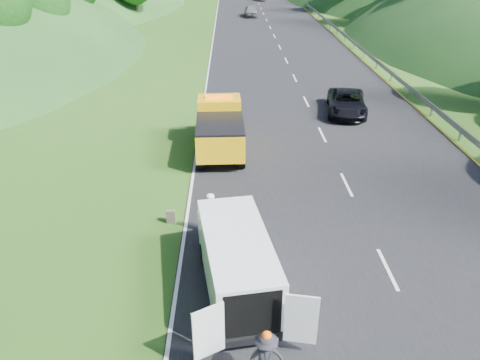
{
  "coord_description": "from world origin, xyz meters",
  "views": [
    {
      "loc": [
        -2.18,
        -14.29,
        9.73
      ],
      "look_at": [
        -1.8,
        2.08,
        1.3
      ],
      "focal_mm": 35.0,
      "sensor_mm": 36.0,
      "label": 1
    }
  ],
  "objects_px": {
    "child": "(234,246)",
    "tow_truck": "(220,127)",
    "woman": "(212,235)",
    "suitcase": "(171,216)",
    "passing_suv": "(345,113)",
    "white_van": "(236,259)"
  },
  "relations": [
    {
      "from": "child",
      "to": "suitcase",
      "type": "xyz_separation_m",
      "value": [
        -2.41,
        1.62,
        0.27
      ]
    },
    {
      "from": "tow_truck",
      "to": "white_van",
      "type": "distance_m",
      "value": 10.87
    },
    {
      "from": "woman",
      "to": "suitcase",
      "type": "distance_m",
      "value": 1.86
    },
    {
      "from": "tow_truck",
      "to": "white_van",
      "type": "bearing_deg",
      "value": -88.09
    },
    {
      "from": "white_van",
      "to": "child",
      "type": "bearing_deg",
      "value": 82.15
    },
    {
      "from": "white_van",
      "to": "passing_suv",
      "type": "distance_m",
      "value": 17.98
    },
    {
      "from": "tow_truck",
      "to": "woman",
      "type": "relative_size",
      "value": 3.53
    },
    {
      "from": "child",
      "to": "tow_truck",
      "type": "bearing_deg",
      "value": 112.62
    },
    {
      "from": "white_van",
      "to": "child",
      "type": "height_order",
      "value": "white_van"
    },
    {
      "from": "woman",
      "to": "passing_suv",
      "type": "relative_size",
      "value": 0.35
    },
    {
      "from": "child",
      "to": "suitcase",
      "type": "bearing_deg",
      "value": 164.58
    },
    {
      "from": "child",
      "to": "white_van",
      "type": "bearing_deg",
      "value": -70.46
    },
    {
      "from": "tow_truck",
      "to": "passing_suv",
      "type": "bearing_deg",
      "value": 34.12
    },
    {
      "from": "white_van",
      "to": "child",
      "type": "relative_size",
      "value": 5.83
    },
    {
      "from": "woman",
      "to": "passing_suv",
      "type": "xyz_separation_m",
      "value": [
        7.99,
        13.42,
        0.0
      ]
    },
    {
      "from": "woman",
      "to": "suitcase",
      "type": "height_order",
      "value": "woman"
    },
    {
      "from": "tow_truck",
      "to": "child",
      "type": "xyz_separation_m",
      "value": [
        0.61,
        -8.56,
        -1.27
      ]
    },
    {
      "from": "white_van",
      "to": "woman",
      "type": "height_order",
      "value": "white_van"
    },
    {
      "from": "woman",
      "to": "suitcase",
      "type": "bearing_deg",
      "value": 43.34
    },
    {
      "from": "woman",
      "to": "passing_suv",
      "type": "bearing_deg",
      "value": -48.73
    },
    {
      "from": "tow_truck",
      "to": "suitcase",
      "type": "bearing_deg",
      "value": -106.03
    },
    {
      "from": "child",
      "to": "passing_suv",
      "type": "distance_m",
      "value": 15.88
    }
  ]
}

